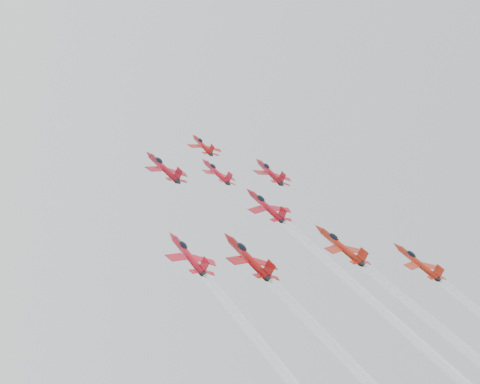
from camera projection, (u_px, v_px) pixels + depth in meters
jet_lead at (203, 145)px, 148.30m from camera, size 8.38×10.40×7.66m
jet_row2_left at (163, 167)px, 126.96m from camera, size 9.57×11.87×8.75m
jet_row2_center at (216, 172)px, 135.41m from camera, size 8.45×10.48×7.73m
jet_row2_right at (269, 172)px, 147.96m from camera, size 9.91×12.30×9.06m
jet_center at (442, 374)px, 92.67m from camera, size 9.84×87.91×63.23m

